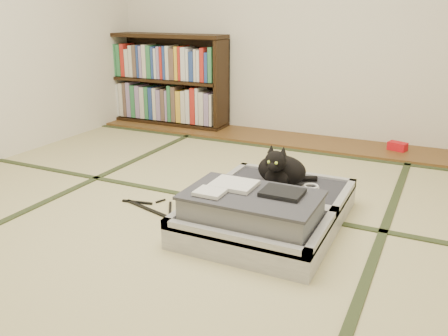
% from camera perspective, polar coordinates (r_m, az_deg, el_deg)
% --- Properties ---
extents(floor, '(4.50, 4.50, 0.00)m').
position_cam_1_polar(floor, '(2.70, -4.20, -7.03)').
color(floor, tan).
rests_on(floor, ground).
extents(wood_strip, '(4.00, 0.50, 0.02)m').
position_cam_1_polar(wood_strip, '(4.44, 8.68, 3.32)').
color(wood_strip, brown).
rests_on(wood_strip, ground).
extents(red_item, '(0.17, 0.13, 0.07)m').
position_cam_1_polar(red_item, '(4.30, 20.15, 2.47)').
color(red_item, red).
rests_on(red_item, wood_strip).
extents(tatami_borders, '(4.00, 4.50, 0.01)m').
position_cam_1_polar(tatami_borders, '(3.10, 0.32, -3.41)').
color(tatami_borders, '#2D381E').
rests_on(tatami_borders, ground).
extents(bookcase, '(1.29, 0.30, 0.92)m').
position_cam_1_polar(bookcase, '(5.00, -6.90, 10.29)').
color(bookcase, black).
rests_on(bookcase, wood_strip).
extents(suitcase, '(0.77, 1.03, 0.30)m').
position_cam_1_polar(suitcase, '(2.65, 5.02, -5.06)').
color(suitcase, '#BBBBC1').
rests_on(suitcase, floor).
extents(cat, '(0.34, 0.35, 0.28)m').
position_cam_1_polar(cat, '(2.86, 6.82, -0.22)').
color(cat, black).
rests_on(cat, suitcase).
extents(cable_coil, '(0.11, 0.11, 0.03)m').
position_cam_1_polar(cable_coil, '(2.87, 10.37, -2.27)').
color(cable_coil, white).
rests_on(cable_coil, suitcase).
extents(hanger, '(0.42, 0.24, 0.01)m').
position_cam_1_polar(hanger, '(2.96, -8.79, -4.66)').
color(hanger, black).
rests_on(hanger, floor).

